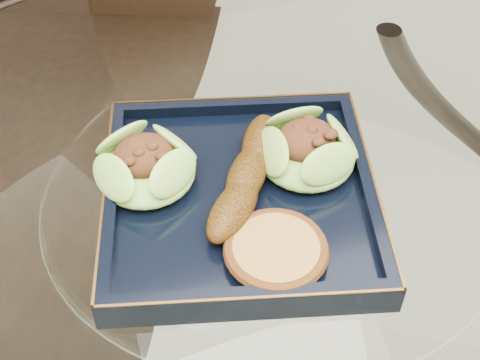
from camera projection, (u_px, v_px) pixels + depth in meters
name	position (u px, v px, depth m)	size (l,w,h in m)	color
dining_table	(264.00, 317.00, 0.78)	(1.13, 1.13, 0.77)	white
dining_chair	(80.00, 122.00, 1.05)	(0.59, 0.59, 1.04)	#321D10
navy_plate	(240.00, 200.00, 0.68)	(0.27, 0.27, 0.02)	black
lettuce_wrap_left	(146.00, 168.00, 0.67)	(0.10, 0.10, 0.04)	#5FB033
lettuce_wrap_right	(307.00, 152.00, 0.69)	(0.10, 0.10, 0.04)	#60952B
roasted_plantain	(247.00, 175.00, 0.67)	(0.17, 0.04, 0.03)	#573309
crumb_patty	(276.00, 251.00, 0.61)	(0.08, 0.08, 0.02)	#A36F36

